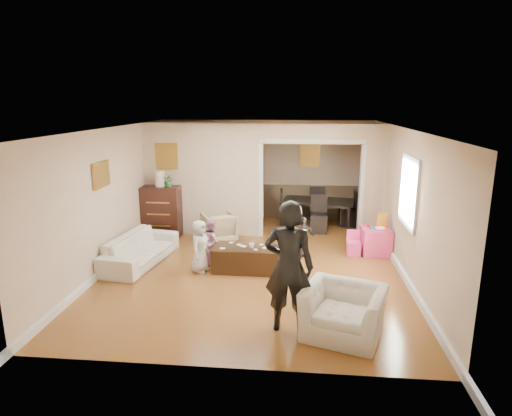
# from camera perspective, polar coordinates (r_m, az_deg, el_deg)

# --- Properties ---
(floor) EXTENTS (7.00, 7.00, 0.00)m
(floor) POSITION_cam_1_polar(r_m,az_deg,el_deg) (8.62, -0.13, -7.11)
(floor) COLOR #986327
(floor) RESTS_ON ground
(partition_left) EXTENTS (2.75, 0.18, 2.60)m
(partition_left) POSITION_cam_1_polar(r_m,az_deg,el_deg) (10.20, -6.86, 3.68)
(partition_left) COLOR beige
(partition_left) RESTS_ON ground
(partition_right) EXTENTS (0.55, 0.18, 2.60)m
(partition_right) POSITION_cam_1_polar(r_m,az_deg,el_deg) (10.11, 15.02, 3.22)
(partition_right) COLOR beige
(partition_right) RESTS_ON ground
(partition_header) EXTENTS (2.22, 0.18, 0.35)m
(partition_header) POSITION_cam_1_polar(r_m,az_deg,el_deg) (9.84, 7.40, 9.90)
(partition_header) COLOR beige
(partition_header) RESTS_ON partition_right
(window_pane) EXTENTS (0.03, 0.95, 1.10)m
(window_pane) POSITION_cam_1_polar(r_m,az_deg,el_deg) (8.00, 19.43, 2.01)
(window_pane) COLOR white
(window_pane) RESTS_ON ground
(framed_art_partition) EXTENTS (0.45, 0.03, 0.55)m
(framed_art_partition) POSITION_cam_1_polar(r_m,az_deg,el_deg) (10.23, -11.62, 6.65)
(framed_art_partition) COLOR brown
(framed_art_partition) RESTS_ON partition_left
(framed_art_sofa_wall) EXTENTS (0.03, 0.55, 0.40)m
(framed_art_sofa_wall) POSITION_cam_1_polar(r_m,az_deg,el_deg) (8.29, -19.60, 4.14)
(framed_art_sofa_wall) COLOR brown
(framed_art_alcove) EXTENTS (0.45, 0.03, 0.55)m
(framed_art_alcove) POSITION_cam_1_polar(r_m,az_deg,el_deg) (11.54, 7.04, 6.86)
(framed_art_alcove) COLOR brown
(sofa) EXTENTS (1.04, 2.03, 0.57)m
(sofa) POSITION_cam_1_polar(r_m,az_deg,el_deg) (8.78, -14.90, -5.22)
(sofa) COLOR beige
(sofa) RESTS_ON ground
(armchair_back) EXTENTS (0.94, 0.94, 0.65)m
(armchair_back) POSITION_cam_1_polar(r_m,az_deg,el_deg) (9.85, -4.89, -2.46)
(armchair_back) COLOR #C7B38A
(armchair_back) RESTS_ON ground
(armchair_front) EXTENTS (1.27, 1.19, 0.67)m
(armchair_front) POSITION_cam_1_polar(r_m,az_deg,el_deg) (6.11, 11.37, -13.18)
(armchair_front) COLOR beige
(armchair_front) RESTS_ON ground
(dresser) EXTENTS (0.86, 0.49, 1.19)m
(dresser) POSITION_cam_1_polar(r_m,az_deg,el_deg) (10.30, -12.24, -0.47)
(dresser) COLOR black
(dresser) RESTS_ON ground
(table_lamp) EXTENTS (0.22, 0.22, 0.36)m
(table_lamp) POSITION_cam_1_polar(r_m,az_deg,el_deg) (10.14, -12.46, 3.77)
(table_lamp) COLOR beige
(table_lamp) RESTS_ON dresser
(potted_plant) EXTENTS (0.27, 0.23, 0.30)m
(potted_plant) POSITION_cam_1_polar(r_m,az_deg,el_deg) (10.08, -11.37, 3.59)
(potted_plant) COLOR #32662D
(potted_plant) RESTS_ON dresser
(coffee_table) EXTENTS (1.25, 0.66, 0.46)m
(coffee_table) POSITION_cam_1_polar(r_m,az_deg,el_deg) (8.16, -1.22, -6.62)
(coffee_table) COLOR #3D2613
(coffee_table) RESTS_ON ground
(coffee_cup) EXTENTS (0.10, 0.10, 0.09)m
(coffee_cup) POSITION_cam_1_polar(r_m,az_deg,el_deg) (8.01, -0.56, -4.93)
(coffee_cup) COLOR white
(coffee_cup) RESTS_ON coffee_table
(play_table) EXTENTS (0.60, 0.60, 0.55)m
(play_table) POSITION_cam_1_polar(r_m,az_deg,el_deg) (9.32, 15.36, -4.22)
(play_table) COLOR #DA3975
(play_table) RESTS_ON ground
(cereal_box) EXTENTS (0.20, 0.08, 0.30)m
(cereal_box) POSITION_cam_1_polar(r_m,az_deg,el_deg) (9.32, 16.15, -1.56)
(cereal_box) COLOR yellow
(cereal_box) RESTS_ON play_table
(cyan_cup) EXTENTS (0.08, 0.08, 0.08)m
(cyan_cup) POSITION_cam_1_polar(r_m,az_deg,el_deg) (9.16, 14.92, -2.44)
(cyan_cup) COLOR #24A3B7
(cyan_cup) RESTS_ON play_table
(toy_block) EXTENTS (0.10, 0.09, 0.05)m
(toy_block) POSITION_cam_1_polar(r_m,az_deg,el_deg) (9.32, 14.63, -2.24)
(toy_block) COLOR red
(toy_block) RESTS_ON play_table
(play_bowl) EXTENTS (0.23, 0.23, 0.05)m
(play_bowl) POSITION_cam_1_polar(r_m,az_deg,el_deg) (9.13, 15.92, -2.66)
(play_bowl) COLOR white
(play_bowl) RESTS_ON play_table
(dining_table) EXTENTS (1.94, 1.31, 0.63)m
(dining_table) POSITION_cam_1_polar(r_m,az_deg,el_deg) (11.18, 8.05, -0.62)
(dining_table) COLOR black
(dining_table) RESTS_ON ground
(adult_person) EXTENTS (0.73, 0.53, 1.84)m
(adult_person) POSITION_cam_1_polar(r_m,az_deg,el_deg) (5.89, 4.33, -7.71)
(adult_person) COLOR black
(adult_person) RESTS_ON ground
(child_kneel_a) EXTENTS (0.40, 0.53, 0.98)m
(child_kneel_a) POSITION_cam_1_polar(r_m,az_deg,el_deg) (8.07, -7.38, -5.00)
(child_kneel_a) COLOR silver
(child_kneel_a) RESTS_ON ground
(child_kneel_b) EXTENTS (0.45, 0.51, 0.88)m
(child_kneel_b) POSITION_cam_1_polar(r_m,az_deg,el_deg) (8.47, -5.71, -4.40)
(child_kneel_b) COLOR #CA7E9B
(child_kneel_b) RESTS_ON ground
(child_toddler) EXTENTS (0.53, 0.48, 0.86)m
(child_toddler) POSITION_cam_1_polar(r_m,az_deg,el_deg) (8.75, 6.21, -3.88)
(child_toddler) COLOR black
(child_toddler) RESTS_ON ground
(craft_papers) EXTENTS (0.89, 0.46, 0.00)m
(craft_papers) POSITION_cam_1_polar(r_m,az_deg,el_deg) (8.11, -1.56, -5.02)
(craft_papers) COLOR white
(craft_papers) RESTS_ON coffee_table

